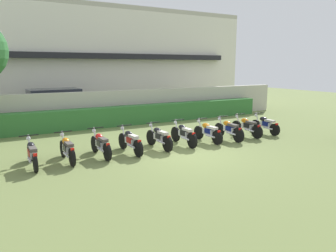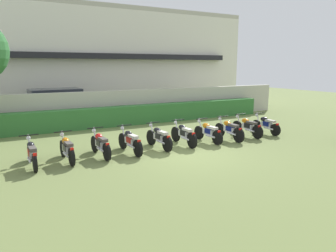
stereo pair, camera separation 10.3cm
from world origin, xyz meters
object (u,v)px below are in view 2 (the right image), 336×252
(motorcycle_in_row_0, at_px, (32,153))
(motorcycle_in_row_3, at_px, (130,141))
(motorcycle_in_row_1, at_px, (67,148))
(motorcycle_in_row_2, at_px, (100,144))
(motorcycle_in_row_4, at_px, (159,137))
(motorcycle_in_row_9, at_px, (266,124))
(motorcycle_in_row_7, at_px, (229,129))
(parked_car, at_px, (59,105))
(motorcycle_in_row_6, at_px, (208,132))
(motorcycle_in_row_5, at_px, (184,134))
(motorcycle_in_row_8, at_px, (247,126))

(motorcycle_in_row_0, height_order, motorcycle_in_row_3, motorcycle_in_row_3)
(motorcycle_in_row_1, height_order, motorcycle_in_row_2, motorcycle_in_row_2)
(motorcycle_in_row_4, height_order, motorcycle_in_row_9, motorcycle_in_row_4)
(motorcycle_in_row_7, bearing_deg, parked_car, 34.71)
(motorcycle_in_row_2, relative_size, motorcycle_in_row_9, 1.05)
(motorcycle_in_row_9, bearing_deg, motorcycle_in_row_0, 91.66)
(motorcycle_in_row_1, relative_size, motorcycle_in_row_4, 0.98)
(motorcycle_in_row_6, height_order, motorcycle_in_row_9, motorcycle_in_row_6)
(motorcycle_in_row_2, height_order, motorcycle_in_row_5, motorcycle_in_row_5)
(motorcycle_in_row_8, bearing_deg, motorcycle_in_row_0, 90.35)
(motorcycle_in_row_3, relative_size, motorcycle_in_row_9, 1.07)
(motorcycle_in_row_0, height_order, motorcycle_in_row_5, motorcycle_in_row_5)
(motorcycle_in_row_0, relative_size, motorcycle_in_row_7, 0.97)
(motorcycle_in_row_6, distance_m, motorcycle_in_row_8, 2.23)
(parked_car, relative_size, motorcycle_in_row_5, 2.41)
(motorcycle_in_row_0, distance_m, motorcycle_in_row_7, 7.86)
(motorcycle_in_row_5, bearing_deg, motorcycle_in_row_3, 91.83)
(motorcycle_in_row_1, relative_size, motorcycle_in_row_5, 0.94)
(motorcycle_in_row_9, bearing_deg, motorcycle_in_row_7, 95.35)
(motorcycle_in_row_0, distance_m, motorcycle_in_row_8, 9.05)
(motorcycle_in_row_2, height_order, motorcycle_in_row_6, motorcycle_in_row_2)
(parked_car, relative_size, motorcycle_in_row_3, 2.40)
(motorcycle_in_row_4, bearing_deg, motorcycle_in_row_7, -96.49)
(motorcycle_in_row_5, relative_size, motorcycle_in_row_8, 0.98)
(parked_car, xyz_separation_m, motorcycle_in_row_5, (3.45, -7.99, -0.48))
(motorcycle_in_row_2, bearing_deg, motorcycle_in_row_3, -96.46)
(parked_car, height_order, motorcycle_in_row_5, parked_car)
(motorcycle_in_row_9, bearing_deg, motorcycle_in_row_4, 91.44)
(parked_car, relative_size, motorcycle_in_row_2, 2.45)
(motorcycle_in_row_6, bearing_deg, motorcycle_in_row_1, 86.53)
(motorcycle_in_row_6, bearing_deg, parked_car, 26.54)
(motorcycle_in_row_1, bearing_deg, motorcycle_in_row_3, -92.90)
(motorcycle_in_row_3, relative_size, motorcycle_in_row_4, 1.04)
(motorcycle_in_row_0, distance_m, motorcycle_in_row_4, 4.54)
(motorcycle_in_row_6, distance_m, motorcycle_in_row_9, 3.39)
(motorcycle_in_row_1, height_order, motorcycle_in_row_8, motorcycle_in_row_8)
(parked_car, xyz_separation_m, motorcycle_in_row_9, (8.00, -7.99, -0.50))
(motorcycle_in_row_2, xyz_separation_m, motorcycle_in_row_8, (6.81, 0.01, -0.00))
(motorcycle_in_row_3, bearing_deg, motorcycle_in_row_9, -92.82)
(motorcycle_in_row_1, xyz_separation_m, motorcycle_in_row_5, (4.58, 0.04, 0.01))
(motorcycle_in_row_3, distance_m, motorcycle_in_row_7, 4.53)
(motorcycle_in_row_5, distance_m, motorcycle_in_row_6, 1.16)
(motorcycle_in_row_0, height_order, motorcycle_in_row_1, motorcycle_in_row_1)
(motorcycle_in_row_5, bearing_deg, motorcycle_in_row_7, -94.09)
(motorcycle_in_row_2, bearing_deg, motorcycle_in_row_1, 89.31)
(motorcycle_in_row_0, bearing_deg, motorcycle_in_row_7, -92.01)
(motorcycle_in_row_2, height_order, motorcycle_in_row_8, motorcycle_in_row_2)
(motorcycle_in_row_2, bearing_deg, motorcycle_in_row_6, -93.86)
(motorcycle_in_row_7, xyz_separation_m, motorcycle_in_row_9, (2.35, 0.17, -0.02))
(motorcycle_in_row_1, distance_m, motorcycle_in_row_3, 2.24)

